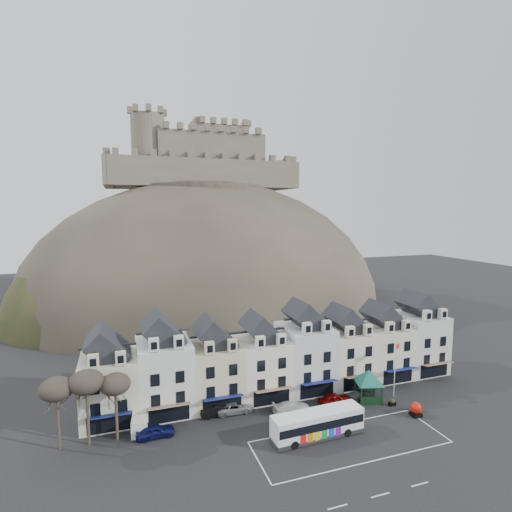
{
  "coord_description": "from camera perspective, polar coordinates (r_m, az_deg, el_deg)",
  "views": [
    {
      "loc": [
        -21.96,
        -35.42,
        26.31
      ],
      "look_at": [
        -1.48,
        24.0,
        18.9
      ],
      "focal_mm": 28.0,
      "sensor_mm": 36.0,
      "label": 1
    }
  ],
  "objects": [
    {
      "name": "ground",
      "position": [
        49.29,
        11.98,
        -25.7
      ],
      "size": [
        300.0,
        300.0,
        0.0
      ],
      "primitive_type": "plane",
      "color": "black",
      "rests_on": "ground"
    },
    {
      "name": "coach_bay_markings",
      "position": [
        51.1,
        13.3,
        -24.46
      ],
      "size": [
        22.0,
        7.5,
        0.01
      ],
      "primitive_type": "cube",
      "color": "silver",
      "rests_on": "ground"
    },
    {
      "name": "townhouse_terrace",
      "position": [
        59.76,
        4.1,
        -13.88
      ],
      "size": [
        54.4,
        9.35,
        11.8
      ],
      "color": "beige",
      "rests_on": "ground"
    },
    {
      "name": "castle_hill",
      "position": [
        110.08,
        -6.34,
        -7.09
      ],
      "size": [
        100.0,
        76.0,
        68.0
      ],
      "color": "#322D27",
      "rests_on": "ground"
    },
    {
      "name": "castle",
      "position": [
        114.44,
        -7.78,
        13.63
      ],
      "size": [
        50.2,
        22.2,
        22.0
      ],
      "color": "#62584B",
      "rests_on": "ground"
    },
    {
      "name": "tree_left_far",
      "position": [
        50.35,
        -26.63,
        -16.7
      ],
      "size": [
        3.61,
        3.61,
        8.24
      ],
      "color": "#31281F",
      "rests_on": "ground"
    },
    {
      "name": "tree_left_mid",
      "position": [
        49.88,
        -23.1,
        -16.31
      ],
      "size": [
        3.78,
        3.78,
        8.64
      ],
      "color": "#31281F",
      "rests_on": "ground"
    },
    {
      "name": "tree_left_near",
      "position": [
        50.0,
        -19.48,
        -16.95
      ],
      "size": [
        3.43,
        3.43,
        7.84
      ],
      "color": "#31281F",
      "rests_on": "ground"
    },
    {
      "name": "bus",
      "position": [
        50.5,
        8.79,
        -22.49
      ],
      "size": [
        11.14,
        2.98,
        3.12
      ],
      "rotation": [
        0.0,
        0.0,
        0.04
      ],
      "color": "#262628",
      "rests_on": "ground"
    },
    {
      "name": "bus_shelter",
      "position": [
        59.34,
        15.79,
        -16.26
      ],
      "size": [
        6.63,
        6.63,
        4.37
      ],
      "rotation": [
        0.0,
        0.0,
        -0.27
      ],
      "color": "black",
      "rests_on": "ground"
    },
    {
      "name": "red_buoy",
      "position": [
        58.23,
        21.87,
        -19.63
      ],
      "size": [
        1.46,
        1.46,
        1.81
      ],
      "rotation": [
        0.0,
        0.0,
        -0.01
      ],
      "color": "black",
      "rests_on": "ground"
    },
    {
      "name": "flagpole",
      "position": [
        61.16,
        19.27,
        -14.61
      ],
      "size": [
        1.04,
        0.51,
        7.79
      ],
      "rotation": [
        0.0,
        0.0,
        0.42
      ],
      "color": "silver",
      "rests_on": "ground"
    },
    {
      "name": "white_van",
      "position": [
        53.54,
        -16.19,
        -21.81
      ],
      "size": [
        2.31,
        4.42,
        1.94
      ],
      "rotation": [
        0.0,
        0.0,
        -0.11
      ],
      "color": "silver",
      "rests_on": "ground"
    },
    {
      "name": "planter_west",
      "position": [
        60.04,
        18.88,
        -19.16
      ],
      "size": [
        0.99,
        0.67,
        0.96
      ],
      "rotation": [
        0.0,
        0.0,
        -0.09
      ],
      "color": "black",
      "rests_on": "ground"
    },
    {
      "name": "planter_east",
      "position": [
        59.53,
        21.87,
        -19.42
      ],
      "size": [
        1.28,
        0.94,
        1.15
      ],
      "rotation": [
        0.0,
        0.0,
        -0.35
      ],
      "color": "black",
      "rests_on": "ground"
    },
    {
      "name": "car_navy",
      "position": [
        51.78,
        -14.2,
        -23.08
      ],
      "size": [
        4.46,
        1.93,
        1.5
      ],
      "primitive_type": "imported",
      "rotation": [
        0.0,
        0.0,
        1.61
      ],
      "color": "#0E1149",
      "rests_on": "ground"
    },
    {
      "name": "car_black",
      "position": [
        55.01,
        -5.48,
        -20.99
      ],
      "size": [
        4.63,
        1.65,
        1.52
      ],
      "primitive_type": "imported",
      "rotation": [
        0.0,
        0.0,
        1.56
      ],
      "color": "black",
      "rests_on": "ground"
    },
    {
      "name": "car_silver",
      "position": [
        55.53,
        -3.11,
        -20.76
      ],
      "size": [
        4.95,
        2.41,
        1.38
      ],
      "primitive_type": "imported",
      "rotation": [
        0.0,
        0.0,
        1.55
      ],
      "color": "#94969B",
      "rests_on": "ground"
    },
    {
      "name": "car_white",
      "position": [
        55.57,
        5.11,
        -20.73
      ],
      "size": [
        5.0,
        2.23,
        1.43
      ],
      "primitive_type": "imported",
      "rotation": [
        0.0,
        0.0,
        1.52
      ],
      "color": "white",
      "rests_on": "ground"
    },
    {
      "name": "car_maroon",
      "position": [
        58.19,
        11.2,
        -19.44
      ],
      "size": [
        4.62,
        1.91,
        1.56
      ],
      "primitive_type": "imported",
      "rotation": [
        0.0,
        0.0,
        1.58
      ],
      "color": "#5E0605",
      "rests_on": "ground"
    },
    {
      "name": "car_charcoal",
      "position": [
        60.29,
        14.84,
        -18.7
      ],
      "size": [
        4.18,
        2.27,
        1.31
      ],
      "primitive_type": "imported",
      "rotation": [
        0.0,
        0.0,
        1.81
      ],
      "color": "black",
      "rests_on": "ground"
    }
  ]
}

